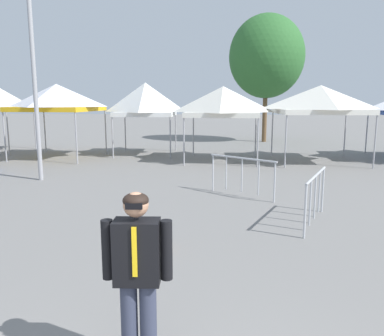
# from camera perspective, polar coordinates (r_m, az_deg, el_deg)

# --- Properties ---
(canopy_tent_behind_left) EXTENTS (3.58, 3.58, 3.30)m
(canopy_tent_behind_left) POSITION_cam_1_polar(r_m,az_deg,el_deg) (18.46, -19.32, 9.77)
(canopy_tent_behind_left) COLOR #9E9EA3
(canopy_tent_behind_left) RESTS_ON ground
(canopy_tent_far_right) EXTENTS (2.83, 2.83, 3.40)m
(canopy_tent_far_right) POSITION_cam_1_polar(r_m,az_deg,el_deg) (18.67, -6.89, 10.01)
(canopy_tent_far_right) COLOR #9E9EA3
(canopy_tent_far_right) RESTS_ON ground
(canopy_tent_far_left) EXTENTS (3.19, 3.19, 3.16)m
(canopy_tent_far_left) POSITION_cam_1_polar(r_m,az_deg,el_deg) (16.59, 4.59, 9.75)
(canopy_tent_far_left) COLOR #9E9EA3
(canopy_tent_far_left) RESTS_ON ground
(canopy_tent_left_of_center) EXTENTS (3.64, 3.64, 3.20)m
(canopy_tent_left_of_center) POSITION_cam_1_polar(r_m,az_deg,el_deg) (17.17, 18.41, 9.56)
(canopy_tent_left_of_center) COLOR #9E9EA3
(canopy_tent_left_of_center) RESTS_ON ground
(person_foreground) EXTENTS (0.65, 0.27, 1.78)m
(person_foreground) POSITION_cam_1_polar(r_m,az_deg,el_deg) (3.72, -8.04, -14.80)
(person_foreground) COLOR #33384C
(person_foreground) RESTS_ON ground
(light_pole_near_lift) EXTENTS (0.36, 0.36, 7.85)m
(light_pole_near_lift) POSITION_cam_1_polar(r_m,az_deg,el_deg) (13.54, -22.60, 17.28)
(light_pole_near_lift) COLOR #9E9EA3
(light_pole_near_lift) RESTS_ON ground
(tree_behind_tents_right) EXTENTS (4.57, 4.57, 7.73)m
(tree_behind_tents_right) POSITION_cam_1_polar(r_m,az_deg,el_deg) (24.91, 10.94, 15.83)
(tree_behind_tents_right) COLOR brown
(tree_behind_tents_right) RESTS_ON ground
(crowd_barrier_by_lift) EXTENTS (0.85, 1.96, 1.08)m
(crowd_barrier_by_lift) POSITION_cam_1_polar(r_m,az_deg,el_deg) (8.49, 17.76, -2.98)
(crowd_barrier_by_lift) COLOR #B7BABF
(crowd_barrier_by_lift) RESTS_ON ground
(crowd_barrier_near_person) EXTENTS (1.72, 1.29, 1.08)m
(crowd_barrier_near_person) POSITION_cam_1_polar(r_m,az_deg,el_deg) (10.51, 7.40, -0.15)
(crowd_barrier_near_person) COLOR #B7BABF
(crowd_barrier_near_person) RESTS_ON ground
(traffic_cone_lot_center) EXTENTS (0.32, 0.32, 0.49)m
(traffic_cone_lot_center) POSITION_cam_1_polar(r_m,az_deg,el_deg) (6.91, -5.35, -9.88)
(traffic_cone_lot_center) COLOR orange
(traffic_cone_lot_center) RESTS_ON ground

